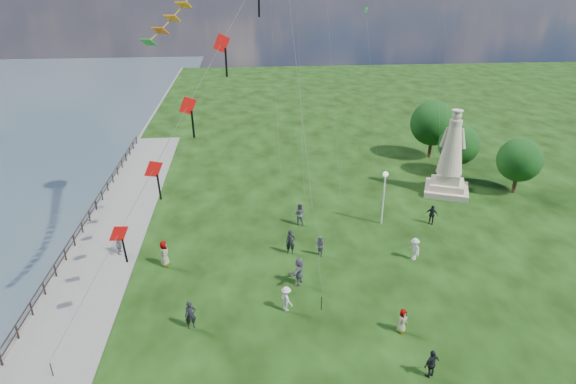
{
  "coord_description": "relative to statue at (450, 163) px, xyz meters",
  "views": [
    {
      "loc": [
        -3.74,
        -19.98,
        17.96
      ],
      "look_at": [
        -1.0,
        8.0,
        5.5
      ],
      "focal_mm": 30.0,
      "sensor_mm": 36.0,
      "label": 1
    }
  ],
  "objects": [
    {
      "name": "person_2",
      "position": [
        -16.25,
        -15.67,
        -2.12
      ],
      "size": [
        0.99,
        1.15,
        1.59
      ],
      "primitive_type": "imported",
      "rotation": [
        0.0,
        0.0,
        2.13
      ],
      "color": "silver",
      "rests_on": "ground"
    },
    {
      "name": "person_4",
      "position": [
        -10.06,
        -18.21,
        -2.18
      ],
      "size": [
        0.85,
        0.78,
        1.48
      ],
      "primitive_type": "imported",
      "rotation": [
        0.0,
        0.0,
        0.61
      ],
      "color": "#595960",
      "rests_on": "ground"
    },
    {
      "name": "person_9",
      "position": [
        -3.67,
        -5.83,
        -2.1
      ],
      "size": [
        1.07,
        0.91,
        1.63
      ],
      "primitive_type": "imported",
      "rotation": [
        0.0,
        0.0,
        -0.54
      ],
      "color": "black",
      "rests_on": "ground"
    },
    {
      "name": "person_11",
      "position": [
        -15.19,
        -13.07,
        -1.97
      ],
      "size": [
        1.6,
        1.87,
        1.89
      ],
      "primitive_type": "imported",
      "rotation": [
        0.0,
        0.0,
        4.12
      ],
      "color": "#595960",
      "rests_on": "ground"
    },
    {
      "name": "red_kite_train",
      "position": [
        -20.36,
        -14.23,
        10.24
      ],
      "size": [
        12.94,
        9.35,
        21.19
      ],
      "color": "black",
      "rests_on": "ground"
    },
    {
      "name": "person_6",
      "position": [
        -15.35,
        -9.29,
        -2.0
      ],
      "size": [
        0.69,
        0.47,
        1.84
      ],
      "primitive_type": "imported",
      "rotation": [
        0.0,
        0.0,
        -0.05
      ],
      "color": "black",
      "rests_on": "ground"
    },
    {
      "name": "person_7",
      "position": [
        -14.19,
        -4.92,
        -1.97
      ],
      "size": [
        1.05,
        0.84,
        1.88
      ],
      "primitive_type": "imported",
      "rotation": [
        0.0,
        0.0,
        2.79
      ],
      "color": "#595960",
      "rests_on": "ground"
    },
    {
      "name": "lamppost",
      "position": [
        -7.62,
        -5.45,
        0.31
      ],
      "size": [
        0.41,
        0.41,
        4.48
      ],
      "color": "silver",
      "rests_on": "ground"
    },
    {
      "name": "person_0",
      "position": [
        -21.71,
        -16.73,
        -2.05
      ],
      "size": [
        0.71,
        0.55,
        1.73
      ],
      "primitive_type": "imported",
      "rotation": [
        0.0,
        0.0,
        0.23
      ],
      "color": "black",
      "rests_on": "ground"
    },
    {
      "name": "person_1",
      "position": [
        -13.33,
        -9.86,
        -2.14
      ],
      "size": [
        0.78,
        0.89,
        1.55
      ],
      "primitive_type": "imported",
      "rotation": [
        0.0,
        0.0,
        -1.05
      ],
      "color": "#595960",
      "rests_on": "ground"
    },
    {
      "name": "tree_row",
      "position": [
        3.19,
        5.38,
        0.6
      ],
      "size": [
        8.62,
        14.32,
        6.29
      ],
      "color": "#382314",
      "rests_on": "ground"
    },
    {
      "name": "person_3",
      "position": [
        -9.67,
        -21.56,
        -2.12
      ],
      "size": [
        1.05,
        0.82,
        1.6
      ],
      "primitive_type": "imported",
      "rotation": [
        0.0,
        0.0,
        3.56
      ],
      "color": "black",
      "rests_on": "ground"
    },
    {
      "name": "person_10",
      "position": [
        -24.04,
        -10.02,
        -1.98
      ],
      "size": [
        0.62,
        0.95,
        1.87
      ],
      "primitive_type": "imported",
      "rotation": [
        0.0,
        0.0,
        1.63
      ],
      "color": "#595960",
      "rests_on": "ground"
    },
    {
      "name": "person_5",
      "position": [
        -27.43,
        -8.23,
        -2.18
      ],
      "size": [
        0.69,
        1.41,
        1.48
      ],
      "primitive_type": "imported",
      "rotation": [
        0.0,
        0.0,
        1.5
      ],
      "color": "#595960",
      "rests_on": "ground"
    },
    {
      "name": "statue",
      "position": [
        0.0,
        0.0,
        0.0
      ],
      "size": [
        4.98,
        4.98,
        7.72
      ],
      "rotation": [
        0.0,
        0.0,
        -0.4
      ],
      "color": "#B8A98B",
      "rests_on": "ground"
    },
    {
      "name": "person_8",
      "position": [
        -6.86,
        -10.92,
        -2.09
      ],
      "size": [
        0.81,
        1.17,
        1.65
      ],
      "primitive_type": "imported",
      "rotation": [
        0.0,
        0.0,
        -1.31
      ],
      "color": "silver",
      "rests_on": "ground"
    },
    {
      "name": "waterfront",
      "position": [
        -29.91,
        -9.85,
        -2.98
      ],
      "size": [
        200.0,
        200.0,
        1.51
      ],
      "color": "#354750",
      "rests_on": "ground"
    }
  ]
}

